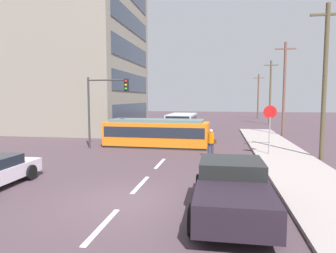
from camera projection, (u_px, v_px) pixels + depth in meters
The scene contains 18 objects.
ground_plane at pixel (172, 151), 19.95m from camera, with size 120.00×120.00×0.00m, color #45353C.
sidewalk_curb_right at pixel (296, 167), 14.87m from camera, with size 3.20×36.00×0.14m, color gray.
lane_stripe_0 at pixel (102, 226), 8.18m from camera, with size 0.16×2.40×0.01m, color silver.
lane_stripe_1 at pixel (141, 185), 12.10m from camera, with size 0.16×2.40×0.01m, color silver.
lane_stripe_2 at pixel (160, 163), 16.03m from camera, with size 0.16×2.40×0.01m, color silver.
lane_stripe_3 at pixel (185, 136), 27.31m from camera, with size 0.16×2.40×0.01m, color silver.
lane_stripe_4 at pixel (191, 130), 33.20m from camera, with size 0.16×2.40×0.01m, color silver.
corner_building at pixel (57, 43), 33.67m from camera, with size 17.34×14.65×19.20m.
streetcar_tram at pixel (157, 132), 21.55m from camera, with size 7.34×2.73×1.96m.
city_bus at pixel (182, 122), 30.66m from camera, with size 2.67×5.55×1.86m.
pedestrian_crossing at pixel (211, 142), 17.52m from camera, with size 0.49×0.36×1.67m.
pickup_truck_parked at pixel (232, 188), 8.92m from camera, with size 2.32×5.02×1.55m.
stop_sign at pixel (270, 119), 17.90m from camera, with size 0.76×0.07×2.88m.
traffic_light_mast at pixel (105, 99), 20.50m from camera, with size 2.91×0.33×4.87m.
utility_pole_near at pixel (325, 80), 16.59m from camera, with size 1.80×0.24×8.54m.
utility_pole_mid at pixel (284, 88), 27.32m from camera, with size 1.80×0.24×8.44m.
utility_pole_far at pixel (270, 91), 39.74m from camera, with size 1.80×0.24×8.35m.
utility_pole_distant at pixel (258, 96), 50.98m from camera, with size 1.80×0.24×7.44m.
Camera 1 is at (3.09, -9.48, 3.44)m, focal length 32.39 mm.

